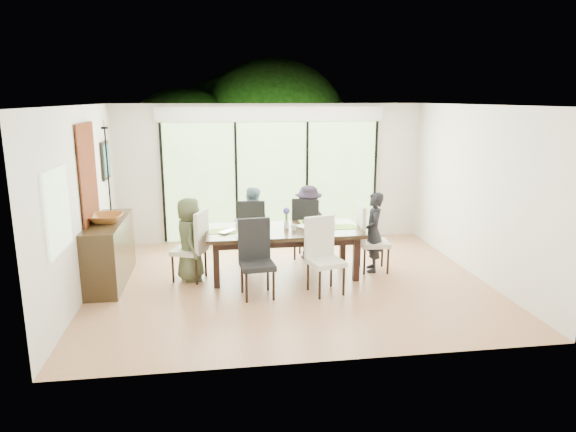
{
  "coord_description": "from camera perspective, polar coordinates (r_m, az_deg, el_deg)",
  "views": [
    {
      "loc": [
        -1.11,
        -7.48,
        2.8
      ],
      "look_at": [
        0.0,
        0.25,
        1.0
      ],
      "focal_mm": 32.0,
      "sensor_mm": 36.0,
      "label": 1
    }
  ],
  "objects": [
    {
      "name": "placemat_left",
      "position": [
        8.09,
        -7.16,
        -1.67
      ],
      "size": [
        0.45,
        0.33,
        0.01
      ],
      "primitive_type": "cube",
      "color": "#8CB03E",
      "rests_on": "table_top"
    },
    {
      "name": "table_apron",
      "position": [
        8.19,
        -0.47,
        -2.29
      ],
      "size": [
        2.24,
        0.92,
        0.1
      ],
      "primitive_type": "cube",
      "color": "black",
      "rests_on": "floor"
    },
    {
      "name": "platter_snacks",
      "position": [
        7.81,
        -4.18,
        -1.89
      ],
      "size": [
        0.2,
        0.2,
        0.01
      ],
      "primitive_type": "cube",
      "color": "#C47217",
      "rests_on": "table_top"
    },
    {
      "name": "chair_near_right",
      "position": [
        7.48,
        4.25,
        -4.49
      ],
      "size": [
        0.57,
        0.57,
        1.12
      ],
      "primitive_type": null,
      "rotation": [
        0.0,
        0.0,
        0.26
      ],
      "color": "silver",
      "rests_on": "floor"
    },
    {
      "name": "chair_far_left",
      "position": [
        8.98,
        -4.05,
        -1.48
      ],
      "size": [
        0.51,
        0.51,
        1.12
      ],
      "primitive_type": null,
      "rotation": [
        0.0,
        0.0,
        3.04
      ],
      "color": "black",
      "rests_on": "floor"
    },
    {
      "name": "tablet_far_r",
      "position": [
        8.57,
        2.53,
        -0.7
      ],
      "size": [
        0.24,
        0.17,
        0.01
      ],
      "primitive_type": "cube",
      "color": "black",
      "rests_on": "table_top"
    },
    {
      "name": "laptop",
      "position": [
        7.99,
        -6.43,
        -1.76
      ],
      "size": [
        0.39,
        0.39,
        0.03
      ],
      "primitive_type": "imported",
      "rotation": [
        0.0,
        0.0,
        0.83
      ],
      "color": "silver",
      "rests_on": "table_top"
    },
    {
      "name": "hyacinth_stems",
      "position": [
        8.17,
        -0.17,
        -0.12
      ],
      "size": [
        0.04,
        0.04,
        0.16
      ],
      "primitive_type": "cylinder",
      "color": "#337226",
      "rests_on": "table_top"
    },
    {
      "name": "ceiling",
      "position": [
        7.56,
        0.28,
        12.26
      ],
      "size": [
        6.0,
        5.0,
        0.01
      ],
      "primitive_type": "cube",
      "color": "white",
      "rests_on": "wall_back"
    },
    {
      "name": "chair_right_end",
      "position": [
        8.54,
        9.57,
        -2.41
      ],
      "size": [
        0.5,
        0.5,
        1.12
      ],
      "primitive_type": null,
      "rotation": [
        0.0,
        0.0,
        1.49
      ],
      "color": "beige",
      "rests_on": "floor"
    },
    {
      "name": "wall_right",
      "position": [
        8.66,
        20.39,
        2.53
      ],
      "size": [
        0.02,
        5.0,
        2.7
      ],
      "primitive_type": "cube",
      "color": "white",
      "rests_on": "floor"
    },
    {
      "name": "wall_front",
      "position": [
        5.29,
        4.27,
        -2.96
      ],
      "size": [
        6.0,
        0.02,
        2.7
      ],
      "primitive_type": "cube",
      "color": "silver",
      "rests_on": "floor"
    },
    {
      "name": "person_left_end",
      "position": [
        8.13,
        -10.88,
        -2.54
      ],
      "size": [
        0.43,
        0.64,
        1.31
      ],
      "primitive_type": "imported",
      "rotation": [
        0.0,
        0.0,
        1.65
      ],
      "color": "#475035",
      "rests_on": "floor"
    },
    {
      "name": "candlestick_base",
      "position": [
        8.6,
        -19.04,
        0.18
      ],
      "size": [
        0.11,
        0.11,
        0.04
      ],
      "primitive_type": "cylinder",
      "color": "black",
      "rests_on": "sideboard"
    },
    {
      "name": "platter_base",
      "position": [
        7.81,
        -4.18,
        -2.02
      ],
      "size": [
        0.26,
        0.26,
        0.02
      ],
      "primitive_type": "cube",
      "color": "white",
      "rests_on": "table_top"
    },
    {
      "name": "table_leg_fr",
      "position": [
        8.08,
        7.58,
        -4.77
      ],
      "size": [
        0.09,
        0.09,
        0.7
      ],
      "primitive_type": "cube",
      "color": "black",
      "rests_on": "floor"
    },
    {
      "name": "blinds_header",
      "position": [
        10.0,
        -1.84,
        11.26
      ],
      "size": [
        4.4,
        0.06,
        0.28
      ],
      "primitive_type": "cube",
      "color": "white",
      "rests_on": "wall_back"
    },
    {
      "name": "mullion_c",
      "position": [
        10.23,
        2.12,
        3.98
      ],
      "size": [
        0.05,
        0.04,
        2.3
      ],
      "primitive_type": "cube",
      "color": "black",
      "rests_on": "wall_back"
    },
    {
      "name": "side_window",
      "position": [
        6.67,
        -24.18,
        0.6
      ],
      "size": [
        0.02,
        0.9,
        1.0
      ],
      "primitive_type": "cube",
      "color": "#8CAD7F",
      "rests_on": "wall_left"
    },
    {
      "name": "book",
      "position": [
        8.24,
        1.2,
        -1.26
      ],
      "size": [
        0.27,
        0.28,
        0.02
      ],
      "primitive_type": "imported",
      "rotation": [
        0.0,
        0.0,
        0.59
      ],
      "color": "white",
      "rests_on": "table_top"
    },
    {
      "name": "chair_near_left",
      "position": [
        7.33,
        -3.44,
        -4.83
      ],
      "size": [
        0.51,
        0.51,
        1.12
      ],
      "primitive_type": null,
      "rotation": [
        0.0,
        0.0,
        0.1
      ],
      "color": "black",
      "rests_on": "floor"
    },
    {
      "name": "table_leg_br",
      "position": [
        8.88,
        6.09,
        -3.1
      ],
      "size": [
        0.09,
        0.09,
        0.7
      ],
      "primitive_type": "cube",
      "color": "black",
      "rests_on": "floor"
    },
    {
      "name": "tablet_far_l",
      "position": [
        8.46,
        -3.14,
        -0.88
      ],
      "size": [
        0.26,
        0.18,
        0.01
      ],
      "primitive_type": "cube",
      "color": "black",
      "rests_on": "table_top"
    },
    {
      "name": "table_leg_fl",
      "position": [
        7.79,
        -7.96,
        -5.46
      ],
      "size": [
        0.09,
        0.09,
        0.7
      ],
      "primitive_type": "cube",
      "color": "black",
      "rests_on": "floor"
    },
    {
      "name": "cup_c",
      "position": [
        8.38,
        4.86,
        -0.77
      ],
      "size": [
        0.18,
        0.18,
        0.1
      ],
      "primitive_type": "imported",
      "rotation": [
        0.0,
        0.0,
        3.89
      ],
      "color": "white",
      "rests_on": "table_top"
    },
    {
      "name": "art_frame",
      "position": [
        9.42,
        -19.62,
        5.84
      ],
      "size": [
        0.03,
        0.55,
        0.65
      ],
      "primitive_type": "cube",
      "color": "black",
      "rests_on": "wall_left"
    },
    {
      "name": "cup_a",
      "position": [
        8.23,
        -5.45,
        -1.05
      ],
      "size": [
        0.18,
        0.18,
        0.1
      ],
      "primitive_type": "imported",
      "rotation": [
        0.0,
        0.0,
        0.61
      ],
      "color": "white",
      "rests_on": "table_top"
    },
    {
      "name": "glass_doors",
      "position": [
        10.14,
        -1.79,
        3.9
      ],
      "size": [
        4.2,
        0.02,
        2.3
      ],
      "primitive_type": "cube",
      "color": "#598C3F",
      "rests_on": "wall_back"
    },
    {
      "name": "tapestry",
      "position": [
        8.17,
        -21.32,
        4.36
      ],
      "size": [
        0.02,
        1.0,
        1.5
      ],
      "primitive_type": "cube",
      "color": "maroon",
      "rests_on": "wall_left"
    },
    {
      "name": "candlestick_pan",
      "position": [
        8.43,
        -19.72,
        9.21
      ],
      "size": [
        0.11,
        0.11,
        0.03
      ],
      "primitive_type": "cylinder",
      "color": "black",
      "rests_on": "sideboard"
    },
    {
      "name": "placemat_far_r",
      "position": [
        8.63,
        2.79,
        -0.66
      ],
      "size": [
        0.45,
        0.33,
        0.01
      ],
      "primitive_type": "cube",
      "color": "#7AA93C",
      "rests_on": "table_top"
    },
    {
      "name": "deck",
      "position": [
        11.3,
        -2.28,
        -1.63
      ],
      "size": [
        6.0,
        1.8,
        0.1
      ],
      "primitive_type": "cube",
      "color": "brown",
      "rests_on": "ground"
    },
    {
      "name": "table_leg_bl",
      "position": [
        8.61,
        -8.01,
        -3.66
      ],
      "size": [
        0.09,
        0.09,
        0.7
      ],
      "primitive_type": "cube",
      "color": "black",
      "rests_on": "floor"
    },
    {
      "name": "mullion_d",
      "position": [
        10.56,
        9.63,
        4.09
      ],
      "size": [
        0.05,
        0.04,
        2.3
      ],
      "primitive_type": "cube",
      "color": "black",
      "rests_on": "wall_back"
    },
    {
      "name": "chair_left_end",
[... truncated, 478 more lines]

